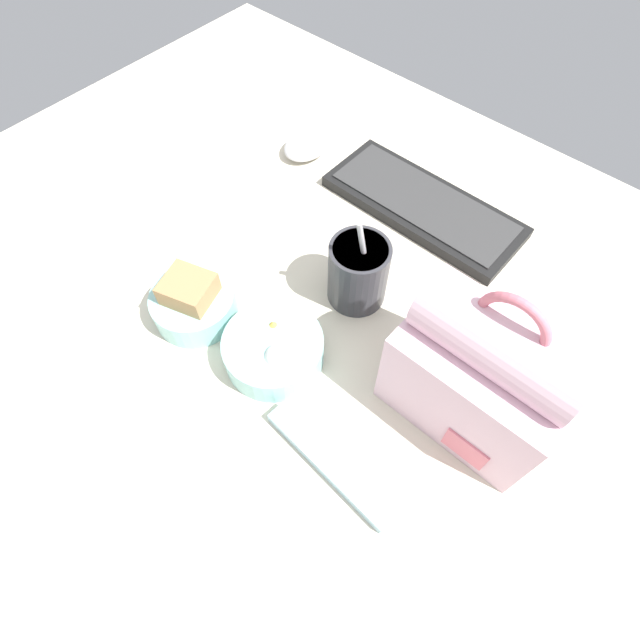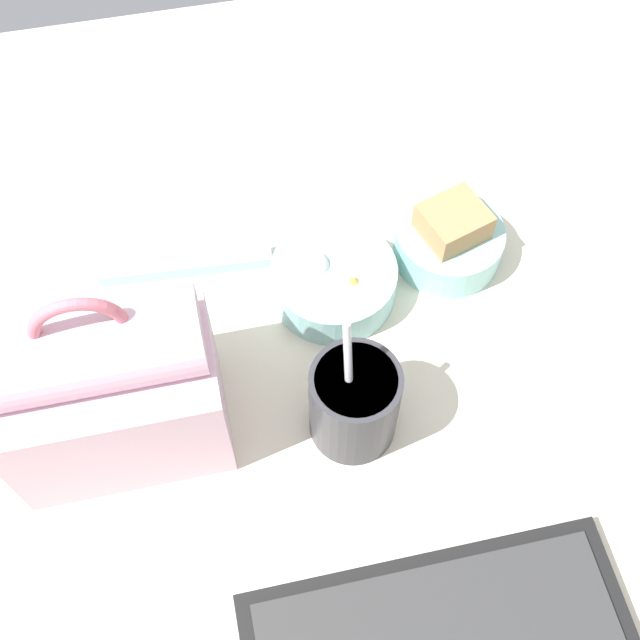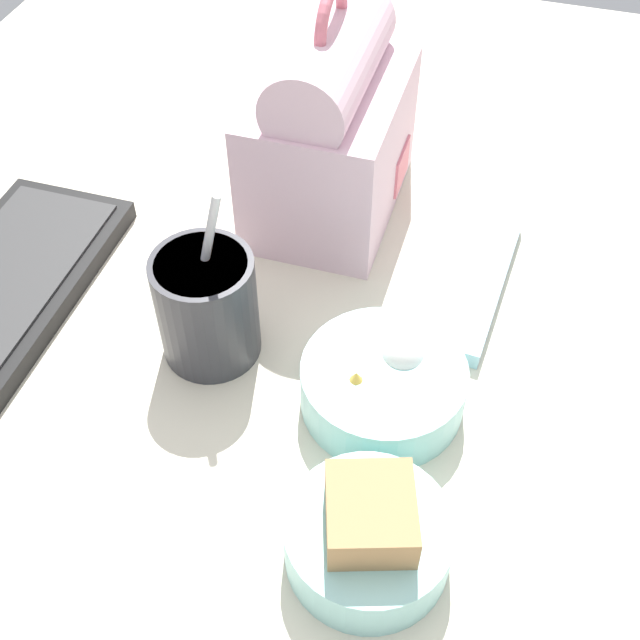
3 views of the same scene
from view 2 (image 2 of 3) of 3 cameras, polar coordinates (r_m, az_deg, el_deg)
The scene contains 7 objects.
desk_surface at distance 80.76cm, azimuth 1.42°, elevation -2.60°, with size 140.00×110.00×2.00cm.
keyboard at distance 70.77cm, azimuth 8.29°, elevation -21.17°, with size 31.54×12.58×2.10cm.
lunch_bag at distance 70.59cm, azimuth -14.75°, elevation -4.57°, with size 18.43×12.82×22.40cm.
soup_cup at distance 71.79cm, azimuth 2.44°, elevation -5.86°, with size 8.13×8.13×16.30cm.
bento_bowl_sandwich at distance 84.94cm, azimuth 9.17°, elevation 5.67°, with size 11.28×11.28×7.37cm.
bento_bowl_snacks at distance 81.49cm, azimuth 0.99°, elevation 2.82°, with size 12.82×12.82×5.58cm.
chopstick_case at distance 85.59cm, azimuth -9.51°, elevation 3.93°, with size 18.19×3.66×1.60cm.
Camera 2 is at (9.92, 36.77, 72.21)cm, focal length 45.00 mm.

